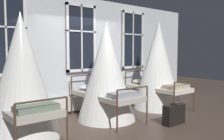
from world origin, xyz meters
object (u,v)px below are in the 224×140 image
(cot_first, at_px, (22,77))
(cot_third, at_px, (158,66))
(cot_second, at_px, (106,73))
(suitcase_dark, at_px, (174,114))

(cot_first, xyz_separation_m, cot_third, (3.80, -0.07, 0.06))
(cot_first, bearing_deg, cot_second, -90.62)
(cot_first, height_order, cot_third, cot_third)
(cot_second, height_order, cot_third, cot_third)
(cot_first, relative_size, suitcase_dark, 4.14)
(cot_first, height_order, cot_second, cot_first)
(suitcase_dark, bearing_deg, cot_first, 156.52)
(cot_first, height_order, suitcase_dark, cot_first)
(cot_second, xyz_separation_m, cot_third, (1.84, -0.03, 0.08))
(cot_second, bearing_deg, suitcase_dark, -143.99)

